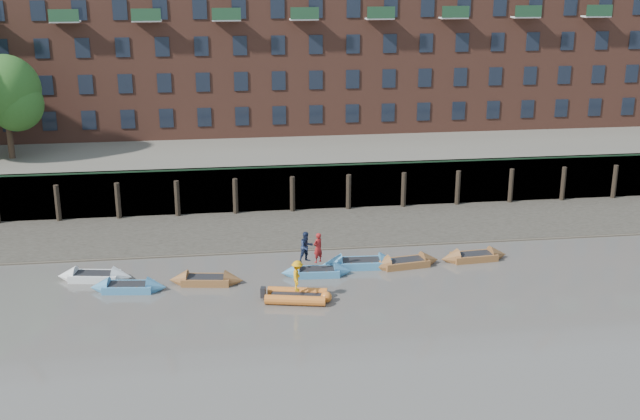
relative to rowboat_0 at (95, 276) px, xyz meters
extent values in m
plane|color=#59544E|center=(14.24, -10.84, -0.22)|extent=(220.00, 220.00, 0.00)
cube|color=#3D382F|center=(14.24, 7.16, -0.22)|extent=(110.00, 8.00, 0.50)
cube|color=#4C4336|center=(14.24, 3.76, -0.22)|extent=(110.00, 1.60, 0.10)
cube|color=#2D2A26|center=(14.24, 11.56, 1.38)|extent=(110.00, 0.80, 3.20)
cylinder|color=black|center=(-3.76, 10.91, 1.08)|extent=(0.36, 0.36, 2.60)
cylinder|color=black|center=(0.24, 10.91, 1.08)|extent=(0.36, 0.36, 2.60)
cylinder|color=black|center=(4.24, 10.91, 1.08)|extent=(0.36, 0.36, 2.60)
cylinder|color=black|center=(8.24, 10.91, 1.08)|extent=(0.36, 0.36, 2.60)
cylinder|color=black|center=(12.24, 10.91, 1.08)|extent=(0.36, 0.36, 2.60)
cylinder|color=black|center=(16.24, 10.91, 1.08)|extent=(0.36, 0.36, 2.60)
cylinder|color=black|center=(20.24, 10.91, 1.08)|extent=(0.36, 0.36, 2.60)
cylinder|color=black|center=(24.24, 10.91, 1.08)|extent=(0.36, 0.36, 2.60)
cylinder|color=black|center=(28.24, 10.91, 1.08)|extent=(0.36, 0.36, 2.60)
cylinder|color=black|center=(32.24, 10.91, 1.08)|extent=(0.36, 0.36, 2.60)
cylinder|color=black|center=(36.24, 10.91, 1.08)|extent=(0.36, 0.36, 2.60)
cube|color=#264C2D|center=(14.24, 11.26, 3.03)|extent=(110.00, 0.06, 0.10)
cube|color=#5E594D|center=(14.24, 25.16, 1.38)|extent=(110.00, 28.00, 3.20)
cube|color=brown|center=(14.24, 26.16, 8.98)|extent=(80.00, 10.00, 12.00)
cube|color=black|center=(-8.76, 21.14, 4.78)|extent=(1.10, 0.12, 1.50)
cube|color=black|center=(-5.76, 21.14, 4.78)|extent=(1.10, 0.12, 1.50)
cube|color=black|center=(-2.76, 21.14, 4.78)|extent=(1.10, 0.12, 1.50)
cube|color=black|center=(0.24, 21.14, 4.78)|extent=(1.10, 0.12, 1.50)
cube|color=black|center=(3.24, 21.14, 4.78)|extent=(1.10, 0.12, 1.50)
cube|color=black|center=(6.24, 21.14, 4.78)|extent=(1.10, 0.12, 1.50)
cube|color=black|center=(9.24, 21.14, 4.78)|extent=(1.10, 0.12, 1.50)
cube|color=black|center=(12.24, 21.14, 4.78)|extent=(1.10, 0.12, 1.50)
cube|color=black|center=(15.24, 21.14, 4.78)|extent=(1.10, 0.12, 1.50)
cube|color=black|center=(18.24, 21.14, 4.78)|extent=(1.10, 0.12, 1.50)
cube|color=black|center=(21.24, 21.14, 4.78)|extent=(1.10, 0.12, 1.50)
cube|color=black|center=(24.24, 21.14, 4.78)|extent=(1.10, 0.12, 1.50)
cube|color=black|center=(27.24, 21.14, 4.78)|extent=(1.10, 0.12, 1.50)
cube|color=black|center=(30.24, 21.14, 4.78)|extent=(1.10, 0.12, 1.50)
cube|color=black|center=(33.24, 21.14, 4.78)|extent=(1.10, 0.12, 1.50)
cube|color=black|center=(36.24, 21.14, 4.78)|extent=(1.10, 0.12, 1.50)
cube|color=black|center=(39.24, 21.14, 4.78)|extent=(1.10, 0.12, 1.50)
cube|color=black|center=(42.24, 21.14, 4.78)|extent=(1.10, 0.12, 1.50)
cube|color=black|center=(-8.76, 21.14, 7.58)|extent=(1.10, 0.12, 1.50)
cube|color=black|center=(-5.76, 21.14, 7.58)|extent=(1.10, 0.12, 1.50)
cube|color=black|center=(-2.76, 21.14, 7.58)|extent=(1.10, 0.12, 1.50)
cube|color=black|center=(0.24, 21.14, 7.58)|extent=(1.10, 0.12, 1.50)
cube|color=black|center=(3.24, 21.14, 7.58)|extent=(1.10, 0.12, 1.50)
cube|color=black|center=(6.24, 21.14, 7.58)|extent=(1.10, 0.12, 1.50)
cube|color=black|center=(9.24, 21.14, 7.58)|extent=(1.10, 0.12, 1.50)
cube|color=black|center=(12.24, 21.14, 7.58)|extent=(1.10, 0.12, 1.50)
cube|color=black|center=(15.24, 21.14, 7.58)|extent=(1.10, 0.12, 1.50)
cube|color=black|center=(18.24, 21.14, 7.58)|extent=(1.10, 0.12, 1.50)
cube|color=black|center=(21.24, 21.14, 7.58)|extent=(1.10, 0.12, 1.50)
cube|color=black|center=(24.24, 21.14, 7.58)|extent=(1.10, 0.12, 1.50)
cube|color=black|center=(27.24, 21.14, 7.58)|extent=(1.10, 0.12, 1.50)
cube|color=black|center=(30.24, 21.14, 7.58)|extent=(1.10, 0.12, 1.50)
cube|color=black|center=(33.24, 21.14, 7.58)|extent=(1.10, 0.12, 1.50)
cube|color=black|center=(36.24, 21.14, 7.58)|extent=(1.10, 0.12, 1.50)
cube|color=black|center=(39.24, 21.14, 7.58)|extent=(1.10, 0.12, 1.50)
cube|color=black|center=(42.24, 21.14, 7.58)|extent=(1.10, 0.12, 1.50)
cube|color=black|center=(-8.76, 21.14, 10.38)|extent=(1.10, 0.12, 1.50)
cube|color=black|center=(-5.76, 21.14, 10.38)|extent=(1.10, 0.12, 1.50)
cube|color=black|center=(-2.76, 21.14, 10.38)|extent=(1.10, 0.12, 1.50)
cube|color=black|center=(0.24, 21.14, 10.38)|extent=(1.10, 0.12, 1.50)
cube|color=black|center=(3.24, 21.14, 10.38)|extent=(1.10, 0.12, 1.50)
cube|color=black|center=(6.24, 21.14, 10.38)|extent=(1.10, 0.12, 1.50)
cube|color=black|center=(9.24, 21.14, 10.38)|extent=(1.10, 0.12, 1.50)
cube|color=black|center=(12.24, 21.14, 10.38)|extent=(1.10, 0.12, 1.50)
cube|color=black|center=(15.24, 21.14, 10.38)|extent=(1.10, 0.12, 1.50)
cube|color=black|center=(18.24, 21.14, 10.38)|extent=(1.10, 0.12, 1.50)
cube|color=black|center=(21.24, 21.14, 10.38)|extent=(1.10, 0.12, 1.50)
cube|color=black|center=(24.24, 21.14, 10.38)|extent=(1.10, 0.12, 1.50)
cube|color=black|center=(27.24, 21.14, 10.38)|extent=(1.10, 0.12, 1.50)
cube|color=black|center=(30.24, 21.14, 10.38)|extent=(1.10, 0.12, 1.50)
cube|color=black|center=(33.24, 21.14, 10.38)|extent=(1.10, 0.12, 1.50)
cube|color=black|center=(36.24, 21.14, 10.38)|extent=(1.10, 0.12, 1.50)
cube|color=black|center=(39.24, 21.14, 10.38)|extent=(1.10, 0.12, 1.50)
cube|color=black|center=(42.24, 21.14, 10.38)|extent=(1.10, 0.12, 1.50)
cube|color=black|center=(-5.76, 21.14, 13.18)|extent=(1.10, 0.12, 1.50)
cube|color=black|center=(-2.76, 21.14, 13.18)|extent=(1.10, 0.12, 1.50)
cube|color=black|center=(0.24, 21.14, 13.18)|extent=(1.10, 0.12, 1.50)
cube|color=black|center=(3.24, 21.14, 13.18)|extent=(1.10, 0.12, 1.50)
cube|color=black|center=(6.24, 21.14, 13.18)|extent=(1.10, 0.12, 1.50)
cube|color=black|center=(9.24, 21.14, 13.18)|extent=(1.10, 0.12, 1.50)
cube|color=black|center=(12.24, 21.14, 13.18)|extent=(1.10, 0.12, 1.50)
cube|color=black|center=(15.24, 21.14, 13.18)|extent=(1.10, 0.12, 1.50)
cube|color=black|center=(18.24, 21.14, 13.18)|extent=(1.10, 0.12, 1.50)
cube|color=black|center=(21.24, 21.14, 13.18)|extent=(1.10, 0.12, 1.50)
cube|color=black|center=(24.24, 21.14, 13.18)|extent=(1.10, 0.12, 1.50)
cube|color=black|center=(27.24, 21.14, 13.18)|extent=(1.10, 0.12, 1.50)
cube|color=black|center=(30.24, 21.14, 13.18)|extent=(1.10, 0.12, 1.50)
cube|color=black|center=(33.24, 21.14, 13.18)|extent=(1.10, 0.12, 1.50)
cube|color=black|center=(36.24, 21.14, 13.18)|extent=(1.10, 0.12, 1.50)
cube|color=black|center=(39.24, 21.14, 13.18)|extent=(1.10, 0.12, 1.50)
cube|color=black|center=(42.24, 21.14, 13.18)|extent=(1.10, 0.12, 1.50)
cylinder|color=#3A281C|center=(-7.76, 16.66, 4.98)|extent=(0.44, 0.44, 4.00)
sphere|color=#2D5D20|center=(-7.76, 16.66, 7.94)|extent=(5.12, 5.12, 5.12)
cube|color=silver|center=(0.00, 0.00, -0.01)|extent=(2.85, 1.63, 0.42)
cone|color=silver|center=(1.55, -0.25, -0.01)|extent=(1.23, 1.37, 1.21)
cone|color=silver|center=(-1.55, 0.25, -0.01)|extent=(1.23, 1.37, 1.21)
cube|color=black|center=(0.00, 0.00, 0.18)|extent=(2.36, 1.26, 0.06)
cube|color=teal|center=(2.00, -1.82, -0.01)|extent=(2.77, 1.51, 0.41)
cone|color=teal|center=(3.53, -2.01, -0.01)|extent=(1.17, 1.31, 1.19)
cone|color=teal|center=(0.48, -1.63, -0.01)|extent=(1.17, 1.31, 1.19)
cube|color=black|center=(2.00, -1.82, 0.18)|extent=(2.29, 1.16, 0.06)
cube|color=brown|center=(6.18, -1.37, -0.01)|extent=(2.79, 1.58, 0.41)
cone|color=brown|center=(7.70, -1.60, -0.01)|extent=(1.19, 1.33, 1.19)
cone|color=brown|center=(4.66, -1.14, -0.01)|extent=(1.19, 1.33, 1.19)
cube|color=black|center=(6.18, -1.37, 0.18)|extent=(2.31, 1.21, 0.06)
cube|color=teal|center=(12.37, -0.99, -0.01)|extent=(2.63, 1.30, 0.40)
cone|color=teal|center=(13.87, -1.07, -0.01)|extent=(1.06, 1.21, 1.16)
cone|color=teal|center=(10.88, -0.91, -0.01)|extent=(1.06, 1.21, 1.16)
cube|color=black|center=(12.37, -0.99, 0.17)|extent=(2.18, 0.98, 0.06)
cube|color=teal|center=(15.09, -0.07, 0.01)|extent=(2.93, 1.43, 0.45)
cone|color=teal|center=(16.76, -0.14, 0.01)|extent=(1.17, 1.35, 1.30)
cone|color=teal|center=(13.42, 0.01, 0.01)|extent=(1.17, 1.35, 1.30)
cube|color=black|center=(15.09, -0.07, 0.21)|extent=(2.43, 1.08, 0.06)
cube|color=brown|center=(17.70, -0.31, -0.01)|extent=(2.82, 1.59, 0.42)
cone|color=brown|center=(19.24, -0.08, -0.01)|extent=(1.21, 1.35, 1.21)
cone|color=brown|center=(16.16, -0.54, -0.01)|extent=(1.21, 1.35, 1.21)
cube|color=black|center=(17.70, -0.31, 0.18)|extent=(2.34, 1.22, 0.06)
cube|color=brown|center=(22.00, 0.14, -0.01)|extent=(2.73, 1.40, 0.41)
cone|color=brown|center=(23.53, 0.26, -0.01)|extent=(1.12, 1.27, 1.19)
cone|color=brown|center=(20.46, 0.01, -0.01)|extent=(1.12, 1.27, 1.19)
cube|color=black|center=(22.00, 0.14, 0.18)|extent=(2.26, 1.07, 0.06)
cylinder|color=#CD6922|center=(10.99, -3.78, 0.05)|extent=(3.20, 1.19, 0.52)
cylinder|color=#CD6922|center=(10.75, -4.86, 0.05)|extent=(3.20, 1.19, 0.52)
sphere|color=#CD6922|center=(12.41, -4.66, 0.05)|extent=(0.60, 0.60, 0.60)
cube|color=black|center=(10.87, -4.32, 0.05)|extent=(2.77, 1.45, 0.18)
imported|color=maroon|center=(12.47, -0.95, 1.44)|extent=(0.76, 0.71, 1.74)
imported|color=#19233F|center=(11.84, -0.76, 1.45)|extent=(1.06, 0.96, 1.77)
imported|color=orange|center=(10.95, -4.30, 1.18)|extent=(0.80, 1.17, 1.67)
camera|label=1|loc=(6.91, -42.85, 17.08)|focal=45.00mm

